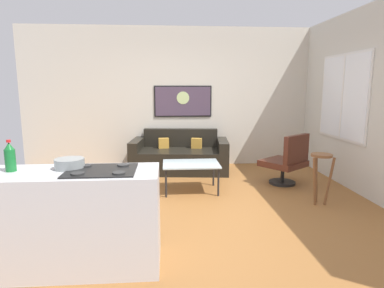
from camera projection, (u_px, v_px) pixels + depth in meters
The scene contains 12 objects.
ground at pixel (190, 206), 4.59m from camera, with size 6.40×6.40×0.04m, color #996231.
back_wall at pixel (182, 98), 6.73m from camera, with size 6.40×0.05×2.80m, color beige.
right_wall at pixel (367, 102), 4.84m from camera, with size 0.05×6.40×2.80m, color beige.
couch at pixel (180, 157), 6.39m from camera, with size 1.91×1.07×0.78m.
coffee_table at pixel (191, 166), 5.12m from camera, with size 0.87×0.64×0.45m.
armchair at pixel (287, 161), 5.46m from camera, with size 0.86×0.86×0.86m.
bar_stool at pixel (321, 167), 4.54m from camera, with size 0.33×0.32×0.71m.
kitchen_counter at pixel (72, 220), 2.95m from camera, with size 1.55×0.60×0.92m.
soda_bottle at pixel (10, 157), 2.86m from camera, with size 0.09×0.09×0.28m.
mixing_bowl at pixel (70, 164), 2.97m from camera, with size 0.26×0.26×0.09m.
wall_painting at pixel (183, 101), 6.70m from camera, with size 1.17×0.03×0.63m.
window at pixel (343, 97), 5.42m from camera, with size 0.03×1.46×1.41m.
Camera 1 is at (-0.30, -4.37, 1.62)m, focal length 30.86 mm.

